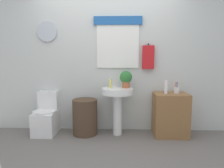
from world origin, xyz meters
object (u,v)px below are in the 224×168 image
Objects in this scene: laundry_hamper at (85,117)px; potted_plant at (126,78)px; lotion_bottle at (166,87)px; toothbrush_cup at (177,90)px; wooden_cabinet at (170,114)px; pedestal_sink at (118,100)px; soap_bottle at (110,83)px; toilet at (47,117)px.

potted_plant is (0.69, 0.06, 0.66)m from laundry_hamper.
lotion_bottle reaches higher than toothbrush_cup.
lotion_bottle is 1.16× the size of toothbrush_cup.
wooden_cabinet is 0.42m from toothbrush_cup.
laundry_hamper is 0.63m from pedestal_sink.
toothbrush_cup is at bearing -1.56° from soap_bottle.
toilet is 3.94× the size of toothbrush_cup.
pedestal_sink is (1.22, -0.03, 0.32)m from toilet.
soap_bottle is 0.67× the size of lotion_bottle.
potted_plant is 0.67m from lotion_bottle.
laundry_hamper is 1.43m from wooden_cabinet.
pedestal_sink is 0.39m from potted_plant.
toothbrush_cup is at bearing 1.17° from pedestal_sink.
laundry_hamper is at bearing -173.38° from soap_bottle.
soap_bottle reaches higher than wooden_cabinet.
toilet is 2.26m from toothbrush_cup.
toilet reaches higher than wooden_cabinet.
potted_plant reaches higher than soap_bottle.
toilet is 2.08m from lotion_bottle.
soap_bottle is at bearing 178.44° from toothbrush_cup.
pedestal_sink is at bearing 177.09° from lotion_bottle.
soap_bottle reaches higher than pedestal_sink.
toilet is at bearing -178.89° from potted_plant.
toothbrush_cup reaches higher than laundry_hamper.
lotion_bottle is at bearing -1.71° from laundry_hamper.
potted_plant is (0.14, 0.06, 0.36)m from pedestal_sink.
lotion_bottle is at bearing -2.91° from pedestal_sink.
laundry_hamper is 3.23× the size of toothbrush_cup.
potted_plant is 1.32× the size of lotion_bottle.
laundry_hamper is at bearing -175.03° from potted_plant.
soap_bottle reaches higher than toothbrush_cup.
lotion_bottle is 0.21m from toothbrush_cup.
potted_plant reaches higher than laundry_hamper.
wooden_cabinet is at bearing -0.91° from toilet.
toothbrush_cup is (0.98, 0.02, 0.17)m from pedestal_sink.
toilet is at bearing -179.15° from soap_bottle.
lotion_bottle reaches higher than wooden_cabinet.
toothbrush_cup is at bearing -2.73° from potted_plant.
toilet is 1.25m from soap_bottle.
toilet is 0.67m from laundry_hamper.
soap_bottle is at bearing 177.15° from wooden_cabinet.
lotion_bottle reaches higher than pedestal_sink.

